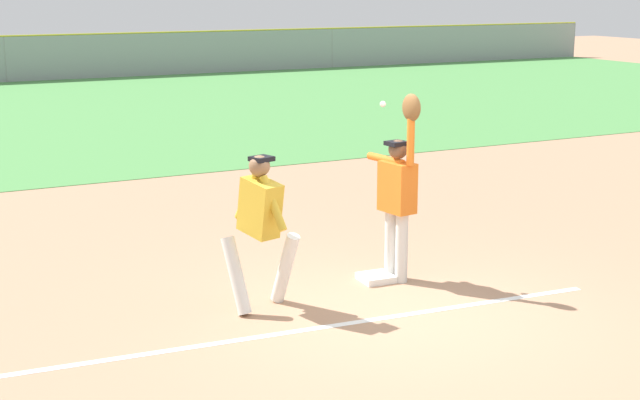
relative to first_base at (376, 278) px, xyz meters
The scene contains 11 objects.
ground_plane 1.19m from the first_base, 108.22° to the right, with size 82.90×82.90×0.00m, color tan.
outfield_grass 16.64m from the first_base, 91.28° to the left, with size 53.66×19.06×0.01m, color #4C8C47.
chalk_foul_line 4.10m from the first_base, 167.32° to the right, with size 12.00×0.10×0.01m, color white.
first_base is the anchor object (origin of this frame).
fielder 1.11m from the first_base, 19.32° to the right, with size 0.32×0.90×2.28m.
runner 1.90m from the first_base, behind, with size 0.85×0.83×1.72m.
baseball 2.09m from the first_base, 49.23° to the left, with size 0.07×0.07×0.07m, color white.
outfield_fence 26.18m from the first_base, 90.81° to the left, with size 53.74×0.08×1.70m.
parked_car_blue 30.32m from the first_base, 86.80° to the left, with size 4.54×2.40×1.25m.
parked_car_silver 30.65m from the first_base, 77.97° to the left, with size 4.43×2.17×1.25m.
parked_car_white 31.78m from the first_base, 71.19° to the left, with size 4.50×2.31×1.25m.
Camera 1 is at (-5.03, -8.06, 3.49)m, focal length 51.84 mm.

